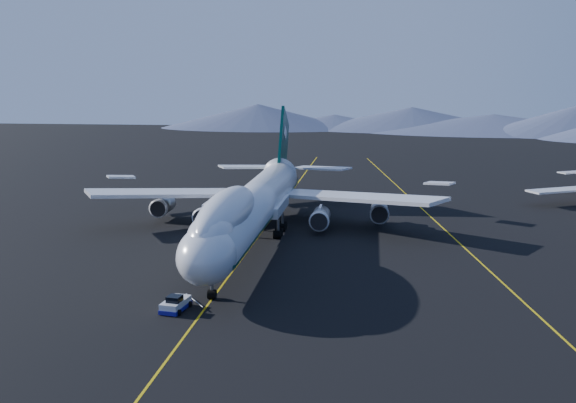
# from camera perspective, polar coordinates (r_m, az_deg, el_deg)

# --- Properties ---
(ground) EXTENTS (500.00, 500.00, 0.00)m
(ground) POSITION_cam_1_polar(r_m,az_deg,el_deg) (98.48, -2.98, -3.56)
(ground) COLOR black
(ground) RESTS_ON ground
(taxiway_line_main) EXTENTS (0.25, 220.00, 0.01)m
(taxiway_line_main) POSITION_cam_1_polar(r_m,az_deg,el_deg) (98.48, -2.98, -3.55)
(taxiway_line_main) COLOR gold
(taxiway_line_main) RESTS_ON ground
(taxiway_line_side) EXTENTS (28.08, 198.09, 0.01)m
(taxiway_line_side) POSITION_cam_1_polar(r_m,az_deg,el_deg) (107.35, 14.00, -2.66)
(taxiway_line_side) COLOR gold
(taxiway_line_side) RESTS_ON ground
(boeing_747) EXTENTS (59.62, 72.43, 19.37)m
(boeing_747) POSITION_cam_1_polar(r_m,az_deg,el_deg) (97.24, -3.01, -0.23)
(boeing_747) COLOR silver
(boeing_747) RESTS_ON ground
(pushback_tug) EXTENTS (2.84, 4.36, 1.78)m
(pushback_tug) POSITION_cam_1_polar(r_m,az_deg,el_deg) (70.65, -9.96, -9.05)
(pushback_tug) COLOR silver
(pushback_tug) RESTS_ON ground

